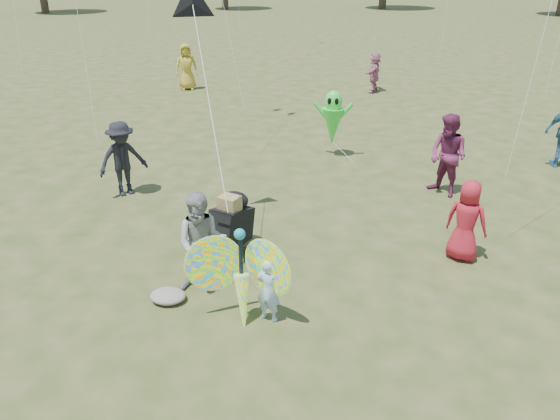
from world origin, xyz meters
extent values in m
plane|color=#51592B|center=(0.00, 0.00, 0.00)|extent=(160.00, 160.00, 0.00)
imported|color=#A4C5E9|center=(-0.14, 0.10, 0.50)|extent=(0.41, 0.33, 0.99)
imported|color=#949599|center=(-1.28, 0.73, 0.81)|extent=(0.88, 0.74, 1.63)
ellipsoid|color=gray|center=(-1.73, 0.32, 0.09)|extent=(0.55, 0.45, 0.17)
imported|color=#AE1B2A|center=(2.85, 2.39, 0.72)|extent=(0.83, 0.71, 1.43)
imported|color=black|center=(-4.07, 4.16, 0.82)|extent=(1.19, 1.18, 1.64)
imported|color=#6F254B|center=(2.85, 5.26, 0.90)|extent=(1.09, 1.10, 1.79)
imported|color=gold|center=(-6.03, 14.66, 0.89)|extent=(1.00, 0.82, 1.77)
imported|color=#C57090|center=(1.27, 15.43, 0.76)|extent=(0.74, 1.47, 1.52)
cube|color=black|center=(-1.14, 1.97, 0.55)|extent=(0.73, 0.97, 0.71)
cube|color=black|center=(-1.14, 1.97, 0.22)|extent=(0.63, 0.79, 0.10)
ellipsoid|color=black|center=(-1.14, 2.22, 0.88)|extent=(0.51, 0.45, 0.33)
cylinder|color=black|center=(-1.38, 1.62, 0.15)|extent=(0.15, 0.30, 0.30)
cylinder|color=black|center=(-0.90, 1.62, 0.15)|extent=(0.15, 0.30, 0.30)
cylinder|color=black|center=(-1.14, 2.42, 0.11)|extent=(0.12, 0.22, 0.22)
cylinder|color=black|center=(-1.14, 1.49, 0.98)|extent=(0.42, 0.18, 0.03)
cube|color=#A88851|center=(-1.14, 1.92, 0.96)|extent=(0.42, 0.38, 0.26)
ellipsoid|color=#FF282B|center=(-0.91, 0.11, 0.85)|extent=(0.98, 0.71, 1.24)
ellipsoid|color=#FF282B|center=(-0.15, 0.11, 0.85)|extent=(0.98, 0.71, 1.24)
cylinder|color=black|center=(-0.53, 0.13, 0.80)|extent=(0.06, 0.06, 1.00)
cone|color=#FF282B|center=(-0.48, -0.04, 0.30)|extent=(0.36, 0.49, 0.93)
sphere|color=teal|center=(-0.53, 0.11, 1.35)|extent=(0.16, 0.16, 0.16)
cone|color=black|center=(-1.98, 3.22, 4.05)|extent=(0.89, 0.62, 0.81)
cylinder|color=silver|center=(-1.43, 2.02, 2.68)|extent=(1.12, 2.40, 2.74)
cone|color=#37EA3B|center=(0.22, 7.45, 0.80)|extent=(0.56, 0.56, 0.95)
ellipsoid|color=#37EA3B|center=(0.22, 7.45, 1.45)|extent=(0.44, 0.39, 0.57)
ellipsoid|color=black|center=(0.13, 7.27, 1.50)|extent=(0.10, 0.05, 0.17)
ellipsoid|color=black|center=(0.31, 7.27, 1.50)|extent=(0.10, 0.05, 0.17)
cylinder|color=#37EA3B|center=(-0.08, 7.45, 1.20)|extent=(0.43, 0.10, 0.49)
cylinder|color=#37EA3B|center=(0.52, 7.45, 1.20)|extent=(0.43, 0.10, 0.49)
cylinder|color=silver|center=(0.52, 7.25, 0.20)|extent=(0.61, 0.41, 0.41)
camera|label=1|loc=(1.05, -6.28, 4.73)|focal=35.00mm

